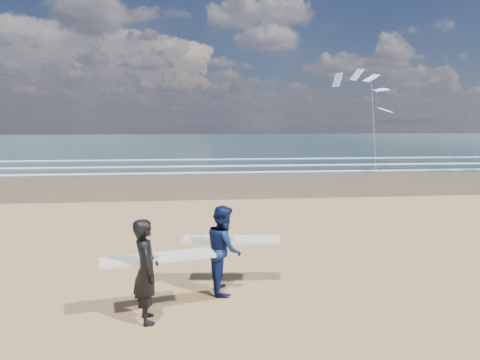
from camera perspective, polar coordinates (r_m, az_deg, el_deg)
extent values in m
cube|color=#1A3339|center=(82.63, 7.38, 5.12)|extent=(220.00, 100.00, 0.02)
cube|color=white|center=(36.70, 25.42, 1.25)|extent=(220.00, 0.50, 0.05)
cube|color=white|center=(40.76, 21.99, 2.01)|extent=(220.00, 0.50, 0.05)
cube|color=white|center=(46.57, 18.25, 2.84)|extent=(220.00, 0.50, 0.05)
imported|color=black|center=(8.32, -12.43, -11.72)|extent=(0.64, 0.82, 1.97)
cube|color=silver|center=(8.59, -10.85, -10.12)|extent=(2.26, 0.99, 0.07)
imported|color=#0C1A47|center=(9.53, -2.18, -9.13)|extent=(0.76, 0.96, 1.93)
cube|color=silver|center=(9.85, -1.15, -7.92)|extent=(2.25, 0.77, 0.07)
cube|color=slate|center=(35.03, 17.68, 1.36)|extent=(0.12, 0.12, 0.10)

